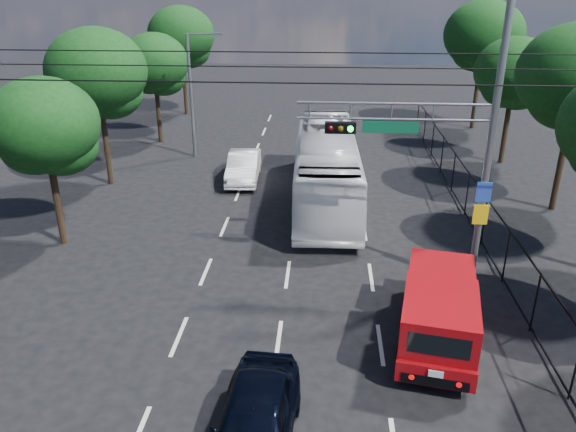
# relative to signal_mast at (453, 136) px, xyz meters

# --- Properties ---
(lane_markings) EXTENTS (6.12, 38.00, 0.01)m
(lane_markings) POSITION_rel_signal_mast_xyz_m (-5.28, 6.01, -5.24)
(lane_markings) COLOR beige
(lane_markings) RESTS_ON ground
(signal_mast) EXTENTS (6.43, 0.39, 9.50)m
(signal_mast) POSITION_rel_signal_mast_xyz_m (0.00, 0.00, 0.00)
(signal_mast) COLOR slate
(signal_mast) RESTS_ON ground
(streetlight_left) EXTENTS (2.09, 0.22, 7.08)m
(streetlight_left) POSITION_rel_signal_mast_xyz_m (-11.62, 14.01, -1.30)
(streetlight_left) COLOR slate
(streetlight_left) RESTS_ON ground
(utility_wires) EXTENTS (22.00, 5.04, 0.74)m
(utility_wires) POSITION_rel_signal_mast_xyz_m (-5.28, 0.84, 1.99)
(utility_wires) COLOR black
(utility_wires) RESTS_ON ground
(fence_right) EXTENTS (0.06, 34.03, 2.00)m
(fence_right) POSITION_rel_signal_mast_xyz_m (2.32, 4.18, -4.21)
(fence_right) COLOR black
(fence_right) RESTS_ON ground
(tree_right_d) EXTENTS (4.32, 4.32, 7.02)m
(tree_right_d) POSITION_rel_signal_mast_xyz_m (6.13, 14.03, -0.39)
(tree_right_d) COLOR black
(tree_right_d) RESTS_ON ground
(tree_right_e) EXTENTS (5.28, 5.28, 8.58)m
(tree_right_e) POSITION_rel_signal_mast_xyz_m (6.33, 22.03, 0.69)
(tree_right_e) COLOR black
(tree_right_e) RESTS_ON ground
(tree_left_b) EXTENTS (4.08, 4.08, 6.63)m
(tree_left_b) POSITION_rel_signal_mast_xyz_m (-14.47, 2.03, -0.66)
(tree_left_b) COLOR black
(tree_left_b) RESTS_ON ground
(tree_left_c) EXTENTS (4.80, 4.80, 7.80)m
(tree_left_c) POSITION_rel_signal_mast_xyz_m (-15.07, 9.03, 0.15)
(tree_left_c) COLOR black
(tree_left_c) RESTS_ON ground
(tree_left_d) EXTENTS (4.20, 4.20, 6.83)m
(tree_left_d) POSITION_rel_signal_mast_xyz_m (-14.67, 17.03, -0.52)
(tree_left_d) COLOR black
(tree_left_d) RESTS_ON ground
(tree_left_e) EXTENTS (4.92, 4.92, 7.99)m
(tree_left_e) POSITION_rel_signal_mast_xyz_m (-14.87, 25.03, 0.29)
(tree_left_e) COLOR black
(tree_left_e) RESTS_ON ground
(red_pickup) EXTENTS (2.98, 5.79, 2.06)m
(red_pickup) POSITION_rel_signal_mast_xyz_m (-0.66, -3.71, -4.14)
(red_pickup) COLOR black
(red_pickup) RESTS_ON ground
(navy_hatchback) EXTENTS (2.01, 4.53, 1.52)m
(navy_hatchback) POSITION_rel_signal_mast_xyz_m (-5.46, -8.16, -4.48)
(navy_hatchback) COLOR black
(navy_hatchback) RESTS_ON ground
(white_bus) EXTENTS (3.09, 11.97, 3.31)m
(white_bus) POSITION_rel_signal_mast_xyz_m (-3.98, 7.41, -3.59)
(white_bus) COLOR white
(white_bus) RESTS_ON ground
(white_van) EXTENTS (1.76, 4.53, 1.47)m
(white_van) POSITION_rel_signal_mast_xyz_m (-8.28, 10.04, -4.51)
(white_van) COLOR white
(white_van) RESTS_ON ground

